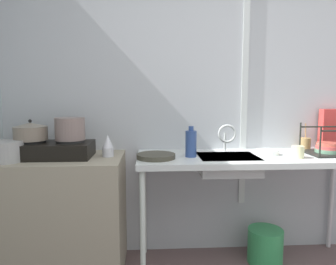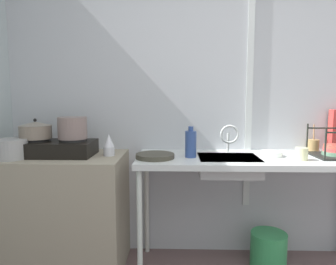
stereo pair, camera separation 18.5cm
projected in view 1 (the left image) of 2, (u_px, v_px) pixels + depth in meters
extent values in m
cube|color=#AFB4B9|center=(238.00, 91.00, 2.51)|extent=(4.55, 0.10, 2.64)
cube|color=silver|center=(245.00, 75.00, 2.44)|extent=(0.05, 0.01, 2.12)
cube|color=gray|center=(60.00, 216.00, 2.20)|extent=(0.90, 0.57, 0.85)
cube|color=silver|center=(251.00, 158.00, 2.23)|extent=(1.65, 0.57, 0.04)
cylinder|color=silver|center=(143.00, 231.00, 1.99)|extent=(0.04, 0.04, 0.81)
cylinder|color=silver|center=(144.00, 205.00, 2.48)|extent=(0.04, 0.04, 0.81)
cylinder|color=silver|center=(331.00, 201.00, 2.57)|extent=(0.04, 0.04, 0.81)
cube|color=black|center=(51.00, 150.00, 2.14)|extent=(0.56, 0.32, 0.11)
cylinder|color=black|center=(31.00, 141.00, 2.13)|extent=(0.19, 0.19, 0.02)
cylinder|color=black|center=(70.00, 141.00, 2.14)|extent=(0.19, 0.19, 0.02)
cylinder|color=slate|center=(31.00, 133.00, 2.12)|extent=(0.22, 0.22, 0.10)
cone|color=gray|center=(30.00, 125.00, 2.11)|extent=(0.23, 0.23, 0.03)
sphere|color=black|center=(30.00, 121.00, 2.11)|extent=(0.02, 0.02, 0.02)
cylinder|color=slate|center=(70.00, 129.00, 2.13)|extent=(0.21, 0.21, 0.16)
cylinder|color=#979897|center=(5.00, 151.00, 2.01)|extent=(0.23, 0.23, 0.14)
cylinder|color=silver|center=(108.00, 152.00, 2.18)|extent=(0.08, 0.08, 0.07)
cone|color=silver|center=(108.00, 141.00, 2.17)|extent=(0.08, 0.08, 0.09)
cube|color=silver|center=(228.00, 164.00, 2.21)|extent=(0.42, 0.35, 0.12)
cylinder|color=silver|center=(225.00, 142.00, 2.39)|extent=(0.02, 0.02, 0.15)
torus|color=silver|center=(227.00, 134.00, 2.32)|extent=(0.14, 0.02, 0.14)
cylinder|color=#3A382C|center=(156.00, 156.00, 2.12)|extent=(0.27, 0.27, 0.03)
cylinder|color=black|center=(320.00, 142.00, 2.11)|extent=(0.01, 0.01, 0.22)
cylinder|color=black|center=(300.00, 137.00, 2.39)|extent=(0.01, 0.01, 0.22)
cylinder|color=black|center=(320.00, 127.00, 2.39)|extent=(0.31, 0.01, 0.01)
cube|color=black|center=(329.00, 153.00, 2.27)|extent=(0.33, 0.31, 0.01)
cylinder|color=slate|center=(328.00, 151.00, 2.28)|extent=(0.18, 0.18, 0.03)
cylinder|color=#BE4745|center=(328.00, 147.00, 2.27)|extent=(0.17, 0.17, 0.03)
cylinder|color=#B85343|center=(328.00, 144.00, 2.27)|extent=(0.17, 0.17, 0.03)
cylinder|color=beige|center=(298.00, 152.00, 2.13)|extent=(0.08, 0.08, 0.09)
cylinder|color=white|center=(268.00, 152.00, 2.26)|extent=(0.16, 0.16, 0.04)
cylinder|color=#2D4784|center=(191.00, 144.00, 2.16)|extent=(0.08, 0.08, 0.19)
cylinder|color=#2D4784|center=(191.00, 128.00, 2.15)|extent=(0.04, 0.04, 0.03)
cube|color=#C63834|center=(332.00, 129.00, 2.48)|extent=(0.19, 0.08, 0.33)
cylinder|color=#987A48|center=(305.00, 144.00, 2.48)|extent=(0.09, 0.09, 0.09)
cylinder|color=olive|center=(306.00, 135.00, 2.47)|extent=(0.02, 0.05, 0.18)
cylinder|color=#349555|center=(265.00, 246.00, 2.36)|extent=(0.27, 0.27, 0.26)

